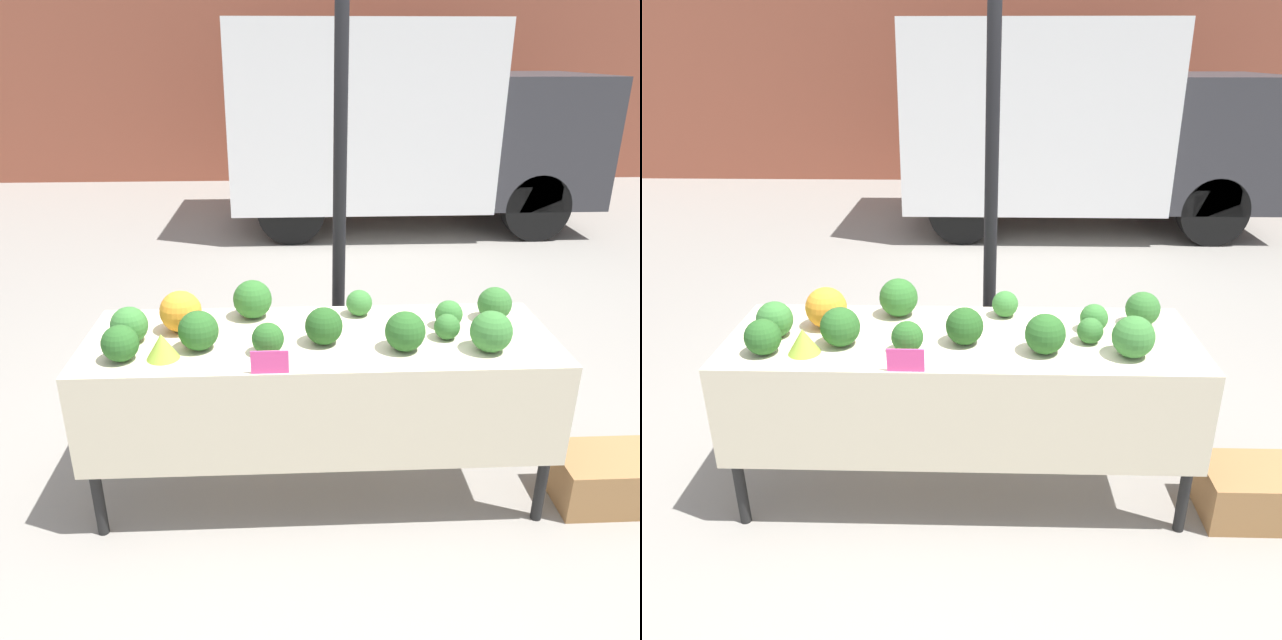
{
  "view_description": "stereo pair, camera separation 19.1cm",
  "coord_description": "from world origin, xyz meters",
  "views": [
    {
      "loc": [
        -0.12,
        -2.54,
        2.0
      ],
      "look_at": [
        0.0,
        0.0,
        0.9
      ],
      "focal_mm": 35.0,
      "sensor_mm": 36.0,
      "label": 1
    },
    {
      "loc": [
        0.07,
        -2.55,
        2.0
      ],
      "look_at": [
        0.0,
        0.0,
        0.9
      ],
      "focal_mm": 35.0,
      "sensor_mm": 36.0,
      "label": 2
    }
  ],
  "objects": [
    {
      "name": "parked_truck",
      "position": [
        1.17,
        5.17,
        1.23
      ],
      "size": [
        4.21,
        2.11,
        2.31
      ],
      "color": "white",
      "rests_on": "ground_plane"
    },
    {
      "name": "orange_cauliflower",
      "position": [
        -0.63,
        0.09,
        0.91
      ],
      "size": [
        0.19,
        0.19,
        0.19
      ],
      "color": "orange",
      "rests_on": "market_table"
    },
    {
      "name": "broccoli_head_10",
      "position": [
        -0.83,
        -0.2,
        0.9
      ],
      "size": [
        0.15,
        0.15,
        0.15
      ],
      "color": "#285B23",
      "rests_on": "market_table"
    },
    {
      "name": "broccoli_head_11",
      "position": [
        0.01,
        -0.07,
        0.9
      ],
      "size": [
        0.17,
        0.17,
        0.17
      ],
      "color": "#23511E",
      "rests_on": "market_table"
    },
    {
      "name": "broccoli_head_8",
      "position": [
        0.56,
        -0.05,
        0.88
      ],
      "size": [
        0.12,
        0.12,
        0.12
      ],
      "color": "#336B2D",
      "rests_on": "market_table"
    },
    {
      "name": "price_sign",
      "position": [
        -0.22,
        -0.34,
        0.87
      ],
      "size": [
        0.15,
        0.01,
        0.1
      ],
      "color": "#EF4793",
      "rests_on": "market_table"
    },
    {
      "name": "broccoli_head_6",
      "position": [
        -0.31,
        0.23,
        0.91
      ],
      "size": [
        0.19,
        0.19,
        0.19
      ],
      "color": "#2D6628",
      "rests_on": "market_table"
    },
    {
      "name": "tent_pole",
      "position": [
        0.13,
        0.65,
        1.25
      ],
      "size": [
        0.07,
        0.07,
        2.5
      ],
      "color": "black",
      "rests_on": "ground_plane"
    },
    {
      "name": "broccoli_head_4",
      "position": [
        0.72,
        -0.18,
        0.91
      ],
      "size": [
        0.18,
        0.18,
        0.18
      ],
      "color": "#387533",
      "rests_on": "market_table"
    },
    {
      "name": "broccoli_head_7",
      "position": [
        0.84,
        0.15,
        0.9
      ],
      "size": [
        0.16,
        0.16,
        0.16
      ],
      "color": "#336B2D",
      "rests_on": "market_table"
    },
    {
      "name": "ground_plane",
      "position": [
        0.0,
        0.0,
        0.0
      ],
      "size": [
        40.0,
        40.0,
        0.0
      ],
      "primitive_type": "plane",
      "color": "gray"
    },
    {
      "name": "broccoli_head_3",
      "position": [
        -0.23,
        -0.16,
        0.89
      ],
      "size": [
        0.14,
        0.14,
        0.14
      ],
      "color": "#285B23",
      "rests_on": "market_table"
    },
    {
      "name": "broccoli_head_9",
      "position": [
        -0.52,
        -0.1,
        0.91
      ],
      "size": [
        0.17,
        0.17,
        0.17
      ],
      "color": "#285B23",
      "rests_on": "market_table"
    },
    {
      "name": "broccoli_head_5",
      "position": [
        -0.84,
        -0.02,
        0.9
      ],
      "size": [
        0.16,
        0.16,
        0.16
      ],
      "color": "#387533",
      "rests_on": "market_table"
    },
    {
      "name": "market_table",
      "position": [
        0.0,
        -0.06,
        0.71
      ],
      "size": [
        2.1,
        0.71,
        0.82
      ],
      "color": "beige",
      "rests_on": "ground_plane"
    },
    {
      "name": "broccoli_head_1",
      "position": [
        0.6,
        0.08,
        0.88
      ],
      "size": [
        0.13,
        0.13,
        0.13
      ],
      "color": "#387533",
      "rests_on": "market_table"
    },
    {
      "name": "broccoli_head_0",
      "position": [
        0.2,
        0.24,
        0.88
      ],
      "size": [
        0.13,
        0.13,
        0.13
      ],
      "color": "#387533",
      "rests_on": "market_table"
    },
    {
      "name": "romanesco_head",
      "position": [
        -0.67,
        -0.19,
        0.87
      ],
      "size": [
        0.14,
        0.14,
        0.11
      ],
      "color": "#93B238",
      "rests_on": "market_table"
    },
    {
      "name": "produce_crate",
      "position": [
        1.36,
        -0.18,
        0.12
      ],
      "size": [
        0.48,
        0.33,
        0.25
      ],
      "color": "#9E7042",
      "rests_on": "ground_plane"
    },
    {
      "name": "broccoli_head_2",
      "position": [
        0.36,
        -0.15,
        0.91
      ],
      "size": [
        0.17,
        0.17,
        0.17
      ],
      "color": "#285B23",
      "rests_on": "market_table"
    }
  ]
}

